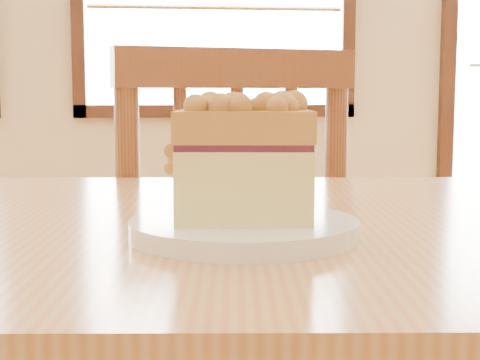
% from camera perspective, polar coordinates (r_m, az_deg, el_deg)
% --- Properties ---
extents(cafe_table_main, '(1.12, 0.81, 0.75)m').
position_cam_1_polar(cafe_table_main, '(0.76, 2.37, -11.60)').
color(cafe_table_main, '#B58446').
rests_on(cafe_table_main, ground).
extents(cafe_chair_main, '(0.52, 0.52, 0.95)m').
position_cam_1_polar(cafe_chair_main, '(1.36, -2.40, -10.05)').
color(cafe_chair_main, brown).
rests_on(cafe_chair_main, ground).
extents(plate, '(0.20, 0.20, 0.02)m').
position_cam_1_polar(plate, '(0.63, 0.31, -3.87)').
color(plate, white).
rests_on(plate, cafe_table_main).
extents(cake_slice, '(0.13, 0.10, 0.11)m').
position_cam_1_polar(cake_slice, '(0.62, 0.36, 1.93)').
color(cake_slice, '#FFF290').
rests_on(cake_slice, plate).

